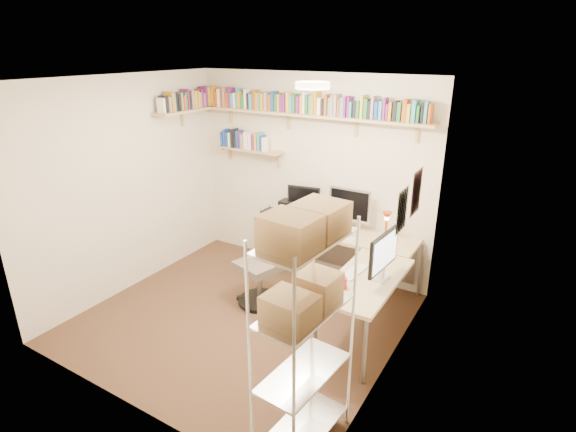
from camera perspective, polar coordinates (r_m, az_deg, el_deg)
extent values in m
plane|color=#422C1C|center=(5.05, -5.75, -12.72)|extent=(3.20, 3.20, 0.00)
cube|color=beige|center=(5.69, 2.81, 5.19)|extent=(3.20, 0.04, 2.50)
cube|color=beige|center=(5.56, -19.66, 3.60)|extent=(0.04, 3.00, 2.50)
cube|color=beige|center=(3.80, 13.43, -3.53)|extent=(0.04, 3.00, 2.50)
cube|color=beige|center=(3.51, -21.25, -6.52)|extent=(3.20, 0.04, 2.50)
cube|color=silver|center=(4.22, -7.01, 16.89)|extent=(3.20, 3.00, 0.04)
cube|color=silver|center=(4.19, 16.00, 2.95)|extent=(0.01, 0.30, 0.42)
cube|color=white|center=(3.84, 14.30, 0.71)|extent=(0.01, 0.28, 0.38)
cylinder|color=#FFEAC6|center=(4.01, 3.13, 16.24)|extent=(0.30, 0.30, 0.06)
cube|color=tan|center=(5.42, 2.32, 12.74)|extent=(3.05, 0.25, 0.03)
cube|color=tan|center=(5.94, -12.67, 12.98)|extent=(0.25, 1.00, 0.03)
cube|color=tan|center=(5.98, -4.87, 8.38)|extent=(0.95, 0.20, 0.02)
cube|color=tan|center=(6.14, -7.51, 12.88)|extent=(0.03, 0.20, 0.20)
cube|color=tan|center=(5.63, -0.11, 12.35)|extent=(0.03, 0.20, 0.20)
cube|color=tan|center=(5.23, 8.54, 11.47)|extent=(0.03, 0.20, 0.20)
cube|color=tan|center=(5.01, 16.05, 10.50)|extent=(0.03, 0.20, 0.20)
cube|color=gray|center=(6.23, -9.92, 14.76)|extent=(0.04, 0.15, 0.24)
cube|color=#BD7D16|center=(6.21, -9.57, 14.51)|extent=(0.03, 0.14, 0.19)
cube|color=#BD7D16|center=(6.17, -9.27, 14.78)|extent=(0.04, 0.11, 0.25)
cube|color=#AA4616|center=(6.14, -8.87, 14.50)|extent=(0.04, 0.12, 0.19)
cube|color=white|center=(6.11, -8.50, 14.66)|extent=(0.04, 0.13, 0.23)
cube|color=#AA4616|center=(6.08, -8.16, 14.62)|extent=(0.02, 0.12, 0.22)
cube|color=gray|center=(6.05, -7.84, 14.74)|extent=(0.03, 0.14, 0.25)
cube|color=#AA4616|center=(6.03, -7.48, 14.44)|extent=(0.04, 0.13, 0.19)
cube|color=#6E1D65|center=(6.00, -7.19, 14.72)|extent=(0.03, 0.12, 0.25)
cube|color=teal|center=(5.98, -6.84, 14.38)|extent=(0.04, 0.13, 0.18)
cube|color=white|center=(5.96, -6.53, 14.41)|extent=(0.03, 0.13, 0.19)
cube|color=teal|center=(5.93, -6.23, 14.67)|extent=(0.02, 0.12, 0.24)
cube|color=#BD7D16|center=(5.91, -5.90, 14.45)|extent=(0.04, 0.14, 0.20)
cube|color=#21652F|center=(5.88, -5.50, 14.31)|extent=(0.04, 0.13, 0.18)
cube|color=white|center=(5.85, -5.18, 14.59)|extent=(0.03, 0.11, 0.24)
cube|color=black|center=(5.83, -4.81, 14.36)|extent=(0.03, 0.12, 0.19)
cube|color=teal|center=(5.81, -4.48, 14.33)|extent=(0.04, 0.13, 0.19)
cube|color=#AA4616|center=(5.78, -4.08, 14.53)|extent=(0.02, 0.13, 0.23)
cube|color=#BD7D16|center=(5.76, -3.73, 14.38)|extent=(0.04, 0.13, 0.21)
cube|color=teal|center=(5.74, -3.42, 14.32)|extent=(0.03, 0.13, 0.20)
cube|color=#BD7D16|center=(5.71, -3.04, 14.32)|extent=(0.04, 0.14, 0.20)
cube|color=gray|center=(5.68, -2.62, 14.35)|extent=(0.04, 0.12, 0.21)
cube|color=#AA4616|center=(5.65, -2.13, 14.21)|extent=(0.04, 0.11, 0.19)
cube|color=navy|center=(5.63, -1.70, 14.38)|extent=(0.04, 0.14, 0.23)
cube|color=#21652F|center=(5.60, -1.26, 14.22)|extent=(0.03, 0.15, 0.20)
cube|color=gold|center=(5.59, -1.00, 14.19)|extent=(0.03, 0.11, 0.20)
cube|color=#6E1D65|center=(5.57, -0.64, 14.09)|extent=(0.03, 0.12, 0.19)
cube|color=#6E1D65|center=(5.54, -0.26, 14.23)|extent=(0.03, 0.13, 0.22)
cube|color=gold|center=(5.52, 0.18, 14.26)|extent=(0.04, 0.11, 0.23)
cube|color=teal|center=(5.50, 0.60, 14.07)|extent=(0.03, 0.12, 0.20)
cube|color=#21652F|center=(5.47, 1.03, 14.12)|extent=(0.03, 0.15, 0.21)
cube|color=#6E1D65|center=(5.45, 1.51, 13.98)|extent=(0.04, 0.13, 0.19)
cube|color=gold|center=(5.42, 1.96, 14.02)|extent=(0.03, 0.13, 0.21)
cube|color=white|center=(5.41, 2.27, 14.20)|extent=(0.02, 0.12, 0.25)
cube|color=#21652F|center=(5.39, 2.66, 14.00)|extent=(0.03, 0.13, 0.21)
cube|color=teal|center=(5.37, 3.04, 13.96)|extent=(0.03, 0.12, 0.21)
cube|color=#BD7D16|center=(5.36, 3.37, 13.99)|extent=(0.03, 0.12, 0.22)
cube|color=#BD7D16|center=(5.33, 3.78, 14.10)|extent=(0.03, 0.14, 0.25)
cube|color=white|center=(5.32, 4.19, 13.75)|extent=(0.04, 0.13, 0.19)
cube|color=black|center=(5.30, 4.63, 13.66)|extent=(0.03, 0.12, 0.18)
cube|color=#AA4616|center=(5.28, 5.04, 13.89)|extent=(0.03, 0.13, 0.23)
cube|color=teal|center=(5.26, 5.48, 13.68)|extent=(0.03, 0.12, 0.20)
cube|color=gray|center=(5.24, 5.85, 13.83)|extent=(0.03, 0.15, 0.23)
cube|color=gray|center=(5.23, 6.26, 13.83)|extent=(0.03, 0.14, 0.24)
cube|color=#AA4616|center=(5.21, 6.64, 13.55)|extent=(0.02, 0.12, 0.19)
cube|color=teal|center=(5.20, 7.07, 13.59)|extent=(0.04, 0.13, 0.21)
cube|color=#6E1D65|center=(5.18, 7.47, 13.63)|extent=(0.03, 0.15, 0.22)
cube|color=#6E1D65|center=(5.17, 7.85, 13.57)|extent=(0.03, 0.12, 0.22)
cube|color=teal|center=(5.16, 8.19, 13.27)|extent=(0.03, 0.15, 0.17)
cube|color=black|center=(5.14, 8.64, 13.23)|extent=(0.03, 0.11, 0.17)
cube|color=#21652F|center=(5.12, 9.08, 13.24)|extent=(0.04, 0.13, 0.18)
cube|color=gold|center=(5.10, 9.56, 13.53)|extent=(0.03, 0.14, 0.24)
cube|color=#21652F|center=(5.09, 10.02, 13.30)|extent=(0.04, 0.13, 0.21)
cube|color=black|center=(5.08, 10.47, 13.15)|extent=(0.03, 0.14, 0.19)
cube|color=gray|center=(5.06, 10.85, 13.37)|extent=(0.03, 0.13, 0.24)
cube|color=navy|center=(5.05, 11.32, 13.05)|extent=(0.04, 0.13, 0.19)
cube|color=teal|center=(5.03, 11.80, 13.00)|extent=(0.04, 0.12, 0.19)
cube|color=#6E1D65|center=(5.02, 12.26, 13.16)|extent=(0.03, 0.12, 0.23)
cube|color=#6E1D65|center=(5.01, 12.63, 12.78)|extent=(0.02, 0.13, 0.17)
cube|color=#BD7D16|center=(5.00, 13.00, 12.85)|extent=(0.03, 0.12, 0.19)
cube|color=black|center=(4.98, 13.55, 12.87)|extent=(0.04, 0.13, 0.21)
cube|color=#21652F|center=(4.97, 14.11, 12.75)|extent=(0.04, 0.15, 0.20)
cube|color=#AA4616|center=(4.95, 14.72, 12.85)|extent=(0.04, 0.13, 0.23)
cube|color=gold|center=(4.94, 15.22, 12.53)|extent=(0.04, 0.14, 0.18)
cube|color=teal|center=(4.93, 15.85, 12.70)|extent=(0.04, 0.15, 0.23)
cube|color=#21652F|center=(4.92, 16.34, 12.33)|extent=(0.03, 0.15, 0.17)
cube|color=black|center=(4.91, 16.80, 12.46)|extent=(0.03, 0.11, 0.21)
cube|color=teal|center=(4.90, 17.22, 12.47)|extent=(0.03, 0.13, 0.22)
cube|color=#AA4616|center=(4.89, 17.68, 12.30)|extent=(0.02, 0.13, 0.20)
cube|color=white|center=(5.63, -15.81, 13.35)|extent=(0.11, 0.04, 0.17)
cube|color=black|center=(5.66, -15.50, 13.53)|extent=(0.12, 0.04, 0.20)
cube|color=gray|center=(5.69, -15.15, 13.52)|extent=(0.13, 0.04, 0.18)
cube|color=#BD7D16|center=(5.72, -14.80, 13.84)|extent=(0.13, 0.04, 0.23)
cube|color=teal|center=(5.75, -14.52, 13.89)|extent=(0.11, 0.03, 0.23)
cube|color=black|center=(5.77, -14.28, 13.93)|extent=(0.11, 0.02, 0.23)
cube|color=black|center=(5.80, -13.96, 13.86)|extent=(0.11, 0.04, 0.20)
cube|color=gray|center=(5.83, -13.72, 13.94)|extent=(0.13, 0.03, 0.21)
cube|color=#AA4616|center=(5.86, -13.40, 13.85)|extent=(0.13, 0.03, 0.18)
cube|color=#21652F|center=(5.89, -13.14, 14.06)|extent=(0.11, 0.03, 0.21)
cube|color=#6E1D65|center=(5.91, -12.91, 14.28)|extent=(0.12, 0.03, 0.25)
cube|color=black|center=(5.94, -12.67, 14.19)|extent=(0.12, 0.03, 0.22)
cube|color=gray|center=(5.97, -12.37, 14.30)|extent=(0.13, 0.04, 0.23)
cube|color=gold|center=(6.01, -12.04, 14.27)|extent=(0.13, 0.04, 0.21)
cube|color=gold|center=(6.04, -11.74, 14.33)|extent=(0.14, 0.02, 0.21)
cube|color=gray|center=(6.07, -11.49, 14.26)|extent=(0.13, 0.04, 0.19)
cube|color=#6E1D65|center=(6.10, -11.21, 14.46)|extent=(0.12, 0.04, 0.22)
cube|color=gray|center=(6.14, -10.91, 14.30)|extent=(0.12, 0.03, 0.17)
cube|color=#6E1D65|center=(6.16, -10.71, 14.67)|extent=(0.14, 0.03, 0.25)
cube|color=gold|center=(6.19, -10.49, 14.71)|extent=(0.15, 0.03, 0.24)
cube|color=navy|center=(6.22, -10.25, 14.77)|extent=(0.13, 0.03, 0.25)
cube|color=navy|center=(6.21, -8.08, 9.75)|extent=(0.03, 0.15, 0.20)
cube|color=navy|center=(6.18, -7.83, 9.87)|extent=(0.03, 0.12, 0.23)
cube|color=navy|center=(6.16, -7.52, 9.67)|extent=(0.03, 0.12, 0.19)
cube|color=white|center=(6.13, -7.14, 9.62)|extent=(0.04, 0.13, 0.19)
cube|color=black|center=(6.10, -6.81, 9.84)|extent=(0.04, 0.15, 0.24)
cube|color=black|center=(6.08, -6.49, 9.66)|extent=(0.02, 0.14, 0.21)
cube|color=navy|center=(6.05, -6.18, 9.70)|extent=(0.04, 0.12, 0.23)
cube|color=#6E1D65|center=(6.03, -5.87, 9.60)|extent=(0.03, 0.11, 0.21)
cube|color=gray|center=(6.01, -5.55, 9.47)|extent=(0.04, 0.14, 0.19)
cube|color=white|center=(5.98, -5.19, 9.56)|extent=(0.02, 0.15, 0.22)
cube|color=white|center=(5.96, -4.94, 9.35)|extent=(0.03, 0.14, 0.18)
cube|color=white|center=(5.93, -4.56, 9.47)|extent=(0.04, 0.14, 0.21)
cube|color=#6E1D65|center=(5.91, -4.19, 9.38)|extent=(0.04, 0.13, 0.20)
cube|color=gold|center=(5.88, -3.89, 9.47)|extent=(0.03, 0.13, 0.23)
cube|color=teal|center=(5.86, -3.52, 9.42)|extent=(0.04, 0.11, 0.23)
cube|color=navy|center=(5.84, -3.17, 9.23)|extent=(0.03, 0.12, 0.20)
cube|color=white|center=(5.82, -2.93, 9.10)|extent=(0.03, 0.12, 0.18)
cube|color=beige|center=(5.39, 6.71, -2.15)|extent=(1.82, 0.57, 0.04)
cube|color=beige|center=(4.39, 9.89, -7.99)|extent=(0.57, 1.24, 0.04)
cylinder|color=gray|center=(5.72, -2.32, -4.50)|extent=(0.04, 0.04, 0.67)
cylinder|color=gray|center=(6.09, 0.14, -2.85)|extent=(0.04, 0.04, 0.67)
cylinder|color=gray|center=(5.49, 16.52, -6.59)|extent=(0.04, 0.04, 0.67)
cylinder|color=gray|center=(4.20, 3.47, -14.76)|extent=(0.04, 0.04, 0.67)
cylinder|color=gray|center=(4.05, 9.72, -16.60)|extent=(0.04, 0.04, 0.67)
cube|color=gray|center=(5.73, 7.63, -4.13)|extent=(1.72, 0.02, 0.53)
cube|color=silver|center=(5.36, 7.84, 1.47)|extent=(0.53, 0.03, 0.40)
cube|color=black|center=(5.34, 7.76, 1.41)|extent=(0.47, 0.00, 0.35)
cube|color=black|center=(5.62, 2.01, 2.19)|extent=(0.42, 0.03, 0.32)
cube|color=black|center=(4.25, 12.06, -4.38)|extent=(0.03, 0.55, 0.36)
cube|color=white|center=(4.25, 11.82, -4.33)|extent=(0.00, 0.50, 0.31)
cube|color=white|center=(5.22, 6.42, -2.62)|extent=(0.40, 0.12, 0.01)
cube|color=white|center=(4.46, 8.41, -7.01)|extent=(0.12, 0.38, 0.01)
cylinder|color=#A62B0E|center=(5.21, 12.21, -3.02)|extent=(0.10, 0.10, 0.02)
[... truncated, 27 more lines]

